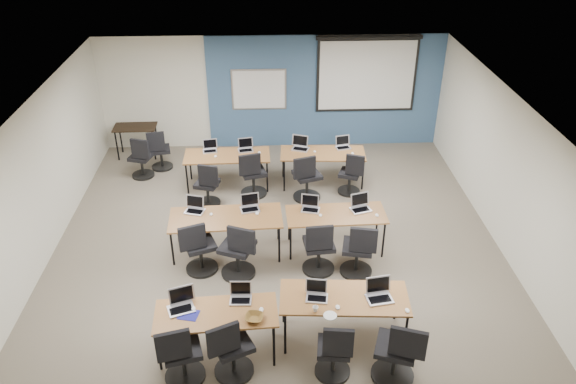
{
  "coord_description": "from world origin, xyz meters",
  "views": [
    {
      "loc": [
        -0.16,
        -8.06,
        5.98
      ],
      "look_at": [
        0.2,
        0.4,
        1.02
      ],
      "focal_mm": 35.0,
      "sensor_mm": 36.0,
      "label": 1
    }
  ],
  "objects_px": {
    "task_chair_6": "(319,251)",
    "utility_table": "(135,130)",
    "task_chair_9": "(253,177)",
    "task_chair_10": "(306,181)",
    "training_table_back_right": "(323,155)",
    "spare_chair_b": "(141,161)",
    "task_chair_7": "(358,253)",
    "spare_chair_a": "(160,153)",
    "laptop_5": "(250,205)",
    "training_table_front_left": "(216,315)",
    "task_chair_4": "(199,251)",
    "laptop_11": "(343,145)",
    "training_table_back_left": "(227,157)",
    "task_chair_5": "(239,254)",
    "task_chair_8": "(208,188)",
    "task_chair_3": "(397,356)",
    "laptop_10": "(300,146)",
    "task_chair_0": "(181,357)",
    "training_table_mid_right": "(336,216)",
    "training_table_front_right": "(344,299)",
    "laptop_2": "(317,293)",
    "laptop_3": "(379,293)",
    "projector_screen": "(367,70)",
    "whiteboard": "(259,90)",
    "laptop_8": "(210,148)",
    "laptop_9": "(246,147)",
    "task_chair_2": "(334,354)",
    "laptop_1": "(241,296)",
    "laptop_4": "(195,207)",
    "laptop_0": "(181,303)",
    "training_table_mid_left": "(226,219)",
    "task_chair_1": "(231,352)",
    "task_chair_11": "(351,177)"
  },
  "relations": [
    {
      "from": "laptop_10",
      "to": "laptop_8",
      "type": "bearing_deg",
      "value": -159.18
    },
    {
      "from": "laptop_8",
      "to": "task_chair_10",
      "type": "bearing_deg",
      "value": -32.69
    },
    {
      "from": "training_table_back_right",
      "to": "spare_chair_b",
      "type": "bearing_deg",
      "value": 176.69
    },
    {
      "from": "laptop_5",
      "to": "utility_table",
      "type": "height_order",
      "value": "laptop_5"
    },
    {
      "from": "task_chair_2",
      "to": "laptop_10",
      "type": "relative_size",
      "value": 2.78
    },
    {
      "from": "training_table_front_left",
      "to": "task_chair_9",
      "type": "distance_m",
      "value": 4.38
    },
    {
      "from": "task_chair_5",
      "to": "task_chair_7",
      "type": "relative_size",
      "value": 1.03
    },
    {
      "from": "laptop_5",
      "to": "laptop_10",
      "type": "xyz_separation_m",
      "value": [
        1.04,
        2.39,
        0.0
      ]
    },
    {
      "from": "task_chair_3",
      "to": "training_table_mid_right",
      "type": "bearing_deg",
      "value": 117.66
    },
    {
      "from": "projector_screen",
      "to": "task_chair_7",
      "type": "distance_m",
      "value": 5.32
    },
    {
      "from": "training_table_mid_left",
      "to": "task_chair_2",
      "type": "bearing_deg",
      "value": -64.27
    },
    {
      "from": "task_chair_5",
      "to": "task_chair_8",
      "type": "bearing_deg",
      "value": 129.05
    },
    {
      "from": "task_chair_6",
      "to": "laptop_10",
      "type": "bearing_deg",
      "value": 86.6
    },
    {
      "from": "task_chair_7",
      "to": "laptop_11",
      "type": "relative_size",
      "value": 3.33
    },
    {
      "from": "task_chair_3",
      "to": "task_chair_6",
      "type": "relative_size",
      "value": 1.03
    },
    {
      "from": "laptop_3",
      "to": "projector_screen",
      "type": "bearing_deg",
      "value": 73.53
    },
    {
      "from": "task_chair_7",
      "to": "spare_chair_a",
      "type": "relative_size",
      "value": 1.07
    },
    {
      "from": "task_chair_10",
      "to": "laptop_10",
      "type": "bearing_deg",
      "value": 76.42
    },
    {
      "from": "training_table_back_right",
      "to": "task_chair_11",
      "type": "height_order",
      "value": "task_chair_11"
    },
    {
      "from": "spare_chair_b",
      "to": "task_chair_5",
      "type": "bearing_deg",
      "value": -41.11
    },
    {
      "from": "task_chair_0",
      "to": "task_chair_4",
      "type": "height_order",
      "value": "same"
    },
    {
      "from": "training_table_back_left",
      "to": "task_chair_6",
      "type": "distance_m",
      "value": 3.47
    },
    {
      "from": "spare_chair_a",
      "to": "laptop_2",
      "type": "bearing_deg",
      "value": -71.63
    },
    {
      "from": "laptop_0",
      "to": "laptop_10",
      "type": "distance_m",
      "value": 5.28
    },
    {
      "from": "laptop_2",
      "to": "utility_table",
      "type": "bearing_deg",
      "value": 130.49
    },
    {
      "from": "training_table_back_right",
      "to": "spare_chair_b",
      "type": "xyz_separation_m",
      "value": [
        -3.91,
        0.43,
        -0.28
      ]
    },
    {
      "from": "whiteboard",
      "to": "task_chair_7",
      "type": "bearing_deg",
      "value": -72.24
    },
    {
      "from": "task_chair_6",
      "to": "utility_table",
      "type": "distance_m",
      "value": 5.98
    },
    {
      "from": "task_chair_9",
      "to": "laptop_11",
      "type": "xyz_separation_m",
      "value": [
        1.94,
        0.71,
        0.37
      ]
    },
    {
      "from": "task_chair_5",
      "to": "training_table_back_right",
      "type": "bearing_deg",
      "value": 83.81
    },
    {
      "from": "task_chair_6",
      "to": "training_table_front_right",
      "type": "bearing_deg",
      "value": -87.29
    },
    {
      "from": "training_table_front_left",
      "to": "task_chair_4",
      "type": "relative_size",
      "value": 1.63
    },
    {
      "from": "training_table_front_right",
      "to": "task_chair_10",
      "type": "height_order",
      "value": "task_chair_10"
    },
    {
      "from": "training_table_back_left",
      "to": "utility_table",
      "type": "bearing_deg",
      "value": 144.27
    },
    {
      "from": "training_table_front_right",
      "to": "laptop_9",
      "type": "height_order",
      "value": "laptop_9"
    },
    {
      "from": "task_chair_2",
      "to": "laptop_1",
      "type": "bearing_deg",
      "value": 155.31
    },
    {
      "from": "utility_table",
      "to": "spare_chair_a",
      "type": "relative_size",
      "value": 1.01
    },
    {
      "from": "task_chair_8",
      "to": "laptop_4",
      "type": "bearing_deg",
      "value": -77.08
    },
    {
      "from": "laptop_8",
      "to": "task_chair_3",
      "type": "bearing_deg",
      "value": -72.19
    },
    {
      "from": "whiteboard",
      "to": "task_chair_6",
      "type": "distance_m",
      "value": 5.16
    },
    {
      "from": "training_table_front_left",
      "to": "training_table_back_left",
      "type": "xyz_separation_m",
      "value": [
        -0.09,
        4.79,
        0.0
      ]
    },
    {
      "from": "training_table_front_left",
      "to": "task_chair_0",
      "type": "height_order",
      "value": "task_chair_0"
    },
    {
      "from": "task_chair_6",
      "to": "task_chair_10",
      "type": "xyz_separation_m",
      "value": [
        -0.04,
        2.39,
        0.01
      ]
    },
    {
      "from": "spare_chair_a",
      "to": "task_chair_0",
      "type": "bearing_deg",
      "value": -90.03
    },
    {
      "from": "laptop_9",
      "to": "laptop_10",
      "type": "height_order",
      "value": "laptop_10"
    },
    {
      "from": "task_chair_0",
      "to": "utility_table",
      "type": "xyz_separation_m",
      "value": [
        -1.85,
        6.81,
        0.24
      ]
    },
    {
      "from": "task_chair_0",
      "to": "task_chair_8",
      "type": "bearing_deg",
      "value": 75.67
    },
    {
      "from": "task_chair_9",
      "to": "task_chair_10",
      "type": "xyz_separation_m",
      "value": [
        1.09,
        -0.21,
        0.01
      ]
    },
    {
      "from": "training_table_back_left",
      "to": "laptop_0",
      "type": "xyz_separation_m",
      "value": [
        -0.38,
        -4.66,
        0.11
      ]
    },
    {
      "from": "task_chair_1",
      "to": "task_chair_10",
      "type": "height_order",
      "value": "task_chair_10"
    }
  ]
}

